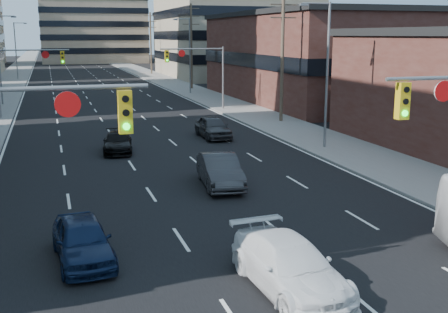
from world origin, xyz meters
name	(u,v)px	position (x,y,z in m)	size (l,w,h in m)	color
road_surface	(74,66)	(0.00, 130.00, 0.01)	(18.00, 300.00, 0.02)	black
sidewalk_left	(21,66)	(-11.50, 130.00, 0.07)	(5.00, 300.00, 0.15)	slate
sidewalk_right	(123,65)	(11.50, 130.00, 0.07)	(5.00, 300.00, 0.15)	slate
storefront_right_mid	(331,59)	(24.00, 50.00, 4.50)	(20.00, 30.00, 9.00)	#472119
office_right_far	(232,35)	(25.00, 88.00, 7.00)	(22.00, 28.00, 14.00)	gray
bg_block_right	(206,39)	(32.00, 130.00, 6.00)	(22.00, 22.00, 12.00)	gray
signal_far_left	(26,68)	(-7.68, 45.00, 4.30)	(6.09, 0.33, 6.00)	slate
signal_far_right	(199,65)	(7.68, 45.00, 4.30)	(6.09, 0.33, 6.00)	slate
utility_pole_block	(282,51)	(12.20, 36.00, 5.78)	(2.20, 0.28, 11.00)	#4C3D2D
utility_pole_midblock	(191,45)	(12.20, 66.00, 5.78)	(2.20, 0.28, 11.00)	#4C3D2D
utility_pole_distant	(151,42)	(12.20, 96.00, 5.78)	(2.20, 0.28, 11.00)	#4C3D2D
streetlight_left_mid	(0,55)	(-10.34, 55.00, 5.05)	(2.03, 0.22, 9.00)	slate
streetlight_left_far	(17,48)	(-10.34, 90.00, 5.05)	(2.03, 0.22, 9.00)	slate
streetlight_right_near	(325,68)	(10.34, 25.00, 5.05)	(2.03, 0.22, 9.00)	slate
streetlight_right_far	(189,52)	(10.34, 60.00, 5.05)	(2.03, 0.22, 9.00)	slate
white_van	(290,266)	(0.23, 7.23, 0.73)	(2.03, 5.00, 1.45)	white
sedan_blue	(82,240)	(-5.20, 11.09, 0.71)	(1.67, 4.16, 1.42)	#0E1B39
sedan_grey_center	(220,171)	(1.60, 18.45, 0.77)	(1.62, 4.65, 1.53)	#2F2F31
sedan_black_far	(118,142)	(-2.08, 27.94, 0.61)	(1.72, 4.23, 1.23)	black
sedan_grey_right	(213,127)	(4.89, 30.92, 0.76)	(1.80, 4.48, 1.53)	#343437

